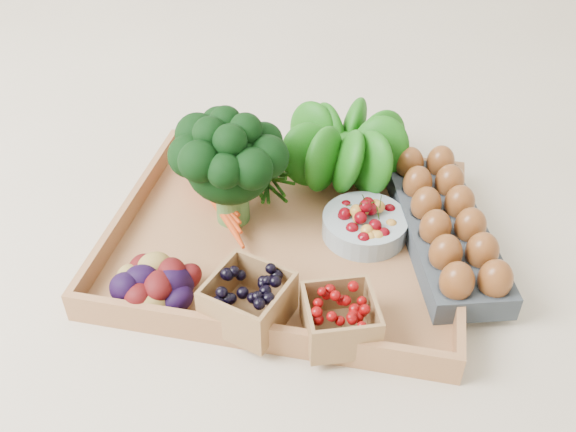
% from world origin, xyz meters
% --- Properties ---
extents(ground, '(4.00, 4.00, 0.00)m').
position_xyz_m(ground, '(0.00, 0.00, 0.00)').
color(ground, beige).
rests_on(ground, ground).
extents(tray, '(0.55, 0.45, 0.01)m').
position_xyz_m(tray, '(0.00, 0.00, 0.01)').
color(tray, '#A97347').
rests_on(tray, ground).
extents(carrots, '(0.20, 0.14, 0.05)m').
position_xyz_m(carrots, '(-0.14, 0.05, 0.04)').
color(carrots, '#C23B12').
rests_on(carrots, tray).
extents(lettuce, '(0.15, 0.15, 0.15)m').
position_xyz_m(lettuce, '(0.06, 0.18, 0.09)').
color(lettuce, '#15560D').
rests_on(lettuce, tray).
extents(broccoli, '(0.18, 0.18, 0.14)m').
position_xyz_m(broccoli, '(-0.10, 0.03, 0.09)').
color(broccoli, black).
rests_on(broccoli, tray).
extents(cherry_bowl, '(0.14, 0.14, 0.04)m').
position_xyz_m(cherry_bowl, '(0.12, 0.03, 0.03)').
color(cherry_bowl, '#8C9EA5').
rests_on(cherry_bowl, tray).
extents(egg_carton, '(0.21, 0.36, 0.04)m').
position_xyz_m(egg_carton, '(0.24, 0.04, 0.04)').
color(egg_carton, '#3A414A').
rests_on(egg_carton, tray).
extents(potatoes, '(0.14, 0.14, 0.08)m').
position_xyz_m(potatoes, '(-0.16, -0.16, 0.05)').
color(potatoes, '#400A0B').
rests_on(potatoes, tray).
extents(punnet_blackberry, '(0.13, 0.13, 0.07)m').
position_xyz_m(punnet_blackberry, '(-0.02, -0.18, 0.05)').
color(punnet_blackberry, black).
rests_on(punnet_blackberry, tray).
extents(punnet_raspberry, '(0.12, 0.12, 0.07)m').
position_xyz_m(punnet_raspberry, '(0.11, -0.18, 0.05)').
color(punnet_raspberry, '#690405').
rests_on(punnet_raspberry, tray).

